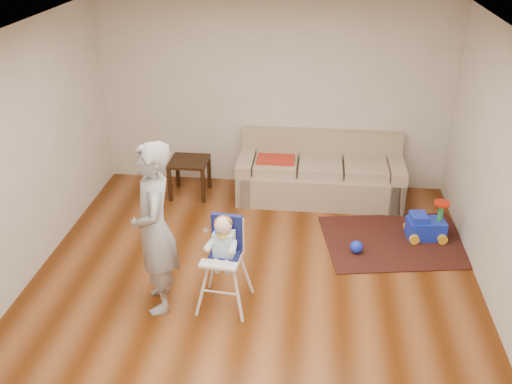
# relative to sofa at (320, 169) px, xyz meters

# --- Properties ---
(ground) EXTENTS (5.50, 5.50, 0.00)m
(ground) POSITION_rel_sofa_xyz_m (-0.70, -2.30, -0.44)
(ground) COLOR #522408
(ground) RESTS_ON ground
(room_envelope) EXTENTS (5.04, 5.52, 2.72)m
(room_envelope) POSITION_rel_sofa_xyz_m (-0.70, -1.77, 1.43)
(room_envelope) COLOR beige
(room_envelope) RESTS_ON ground
(sofa) EXTENTS (2.30, 0.94, 0.89)m
(sofa) POSITION_rel_sofa_xyz_m (0.00, 0.00, 0.00)
(sofa) COLOR gray
(sofa) RESTS_ON ground
(side_table) EXTENTS (0.54, 0.54, 0.54)m
(side_table) POSITION_rel_sofa_xyz_m (-1.86, -0.10, -0.18)
(side_table) COLOR black
(side_table) RESTS_ON ground
(area_rug) EXTENTS (1.97, 1.61, 0.01)m
(area_rug) POSITION_rel_sofa_xyz_m (0.99, -1.12, -0.44)
(area_rug) COLOR black
(area_rug) RESTS_ON ground
(ride_on_toy) EXTENTS (0.49, 0.38, 0.50)m
(ride_on_toy) POSITION_rel_sofa_xyz_m (1.35, -0.99, -0.18)
(ride_on_toy) COLOR #1935EB
(ride_on_toy) RESTS_ON area_rug
(toy_ball) EXTENTS (0.16, 0.16, 0.16)m
(toy_ball) POSITION_rel_sofa_xyz_m (0.47, -1.45, -0.35)
(toy_ball) COLOR #1935EB
(toy_ball) RESTS_ON area_rug
(high_chair) EXTENTS (0.54, 0.54, 1.06)m
(high_chair) POSITION_rel_sofa_xyz_m (-0.96, -2.57, 0.06)
(high_chair) COLOR white
(high_chair) RESTS_ON ground
(adult) EXTENTS (0.61, 0.76, 1.83)m
(adult) POSITION_rel_sofa_xyz_m (-1.63, -2.64, 0.47)
(adult) COLOR gray
(adult) RESTS_ON ground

